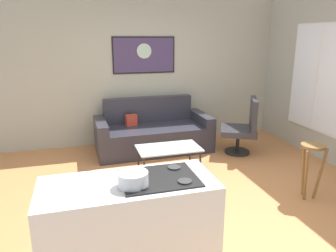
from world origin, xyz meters
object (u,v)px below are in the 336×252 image
(mixing_bowl, at_px, (133,180))
(wall_painting, at_px, (144,55))
(couch, at_px, (153,134))
(armchair, at_px, (244,127))
(coffee_table, at_px, (169,150))
(bar_stool, at_px, (311,159))

(mixing_bowl, height_order, wall_painting, wall_painting)
(couch, distance_m, mixing_bowl, 3.36)
(armchair, bearing_deg, coffee_table, -163.08)
(armchair, height_order, mixing_bowl, mixing_bowl)
(mixing_bowl, bearing_deg, coffee_table, 67.18)
(couch, relative_size, mixing_bowl, 8.72)
(bar_stool, bearing_deg, armchair, 90.29)
(armchair, relative_size, wall_painting, 0.84)
(coffee_table, height_order, armchair, armchair)
(couch, height_order, mixing_bowl, mixing_bowl)
(armchair, distance_m, wall_painting, 2.23)
(coffee_table, distance_m, armchair, 1.55)
(mixing_bowl, bearing_deg, bar_stool, 20.19)
(coffee_table, relative_size, wall_painting, 0.80)
(couch, relative_size, bar_stool, 2.85)
(coffee_table, bearing_deg, mixing_bowl, -112.82)
(coffee_table, xyz_separation_m, mixing_bowl, (-0.88, -2.10, 0.59))
(armchair, bearing_deg, bar_stool, -89.71)
(armchair, bearing_deg, couch, 157.08)
(coffee_table, xyz_separation_m, wall_painting, (-0.01, 1.60, 1.29))
(mixing_bowl, distance_m, wall_painting, 3.86)
(armchair, relative_size, bar_stool, 1.38)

